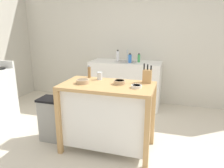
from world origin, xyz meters
The scene contains 15 objects.
ground_plane centered at (0.00, 0.00, 0.00)m, with size 6.63×6.63×0.00m, color beige.
wall_back centered at (0.00, 2.14, 1.30)m, with size 5.63×0.10×2.60m, color beige.
kitchen_island centered at (-0.14, 0.12, 0.50)m, with size 1.17×0.64×0.90m.
knife_block centered at (0.32, 0.34, 0.99)m, with size 0.11×0.09×0.25m.
bowl_ceramic_wide centered at (0.00, 0.17, 0.93)m, with size 0.15×0.15×0.05m.
bowl_ceramic_small centered at (0.23, 0.07, 0.92)m, with size 0.12×0.12×0.04m.
bowl_stoneware_deep centered at (-0.46, 0.07, 0.93)m, with size 0.17×0.17×0.05m.
drinking_cup centered at (-0.32, 0.32, 0.95)m, with size 0.07×0.07×0.10m.
pepper_grinder centered at (-0.50, 0.39, 0.99)m, with size 0.04×0.04×0.18m.
trash_bin centered at (-0.97, 0.13, 0.32)m, with size 0.36×0.28×0.63m.
sink_counter centered at (-0.31, 1.79, 0.46)m, with size 1.41×0.60×0.92m.
sink_faucet centered at (-0.31, 1.93, 1.03)m, with size 0.02×0.02×0.22m.
bottle_dish_soap centered at (-0.20, 1.70, 1.00)m, with size 0.07×0.07×0.18m.
bottle_spray_cleaner centered at (-0.04, 1.81, 1.00)m, with size 0.05×0.05×0.17m.
bottle_hand_soap centered at (-0.49, 1.87, 1.02)m, with size 0.06×0.06×0.22m.
Camera 1 is at (0.66, -2.33, 1.62)m, focal length 34.28 mm.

